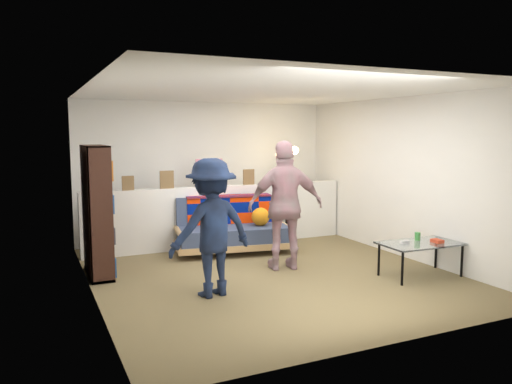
# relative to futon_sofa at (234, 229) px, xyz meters

# --- Properties ---
(ground) EXTENTS (5.00, 5.00, 0.00)m
(ground) POSITION_rel_futon_sofa_xyz_m (-0.03, -1.31, -0.36)
(ground) COLOR brown
(ground) RESTS_ON ground
(room_shell) EXTENTS (4.60, 5.05, 2.45)m
(room_shell) POSITION_rel_futon_sofa_xyz_m (-0.03, -0.84, 1.31)
(room_shell) COLOR silver
(room_shell) RESTS_ON ground
(half_wall_ledge) EXTENTS (4.45, 0.15, 1.00)m
(half_wall_ledge) POSITION_rel_futon_sofa_xyz_m (-0.03, 0.49, 0.14)
(half_wall_ledge) COLOR silver
(half_wall_ledge) RESTS_ON ground
(ledge_decor) EXTENTS (2.97, 0.02, 0.45)m
(ledge_decor) POSITION_rel_futon_sofa_xyz_m (-0.26, 0.47, 0.82)
(ledge_decor) COLOR brown
(ledge_decor) RESTS_ON half_wall_ledge
(futon_sofa) EXTENTS (1.91, 1.13, 0.77)m
(futon_sofa) POSITION_rel_futon_sofa_xyz_m (0.00, 0.00, 0.00)
(futon_sofa) COLOR tan
(futon_sofa) RESTS_ON ground
(bookshelf) EXTENTS (0.28, 0.85, 1.71)m
(bookshelf) POSITION_rel_futon_sofa_xyz_m (-2.11, -0.47, 0.44)
(bookshelf) COLOR black
(bookshelf) RESTS_ON ground
(coffee_table) EXTENTS (1.08, 0.62, 0.55)m
(coffee_table) POSITION_rel_futon_sofa_xyz_m (1.71, -2.28, 0.06)
(coffee_table) COLOR black
(coffee_table) RESTS_ON ground
(floor_lamp) EXTENTS (0.39, 0.31, 1.71)m
(floor_lamp) POSITION_rel_futon_sofa_xyz_m (1.12, 0.35, 0.86)
(floor_lamp) COLOR black
(floor_lamp) RESTS_ON ground
(person_left) EXTENTS (1.11, 0.76, 1.58)m
(person_left) POSITION_rel_futon_sofa_xyz_m (-1.03, -1.86, 0.43)
(person_left) COLOR black
(person_left) RESTS_ON ground
(person_right) EXTENTS (1.11, 0.65, 1.77)m
(person_right) POSITION_rel_futon_sofa_xyz_m (0.27, -1.22, 0.52)
(person_right) COLOR pink
(person_right) RESTS_ON ground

